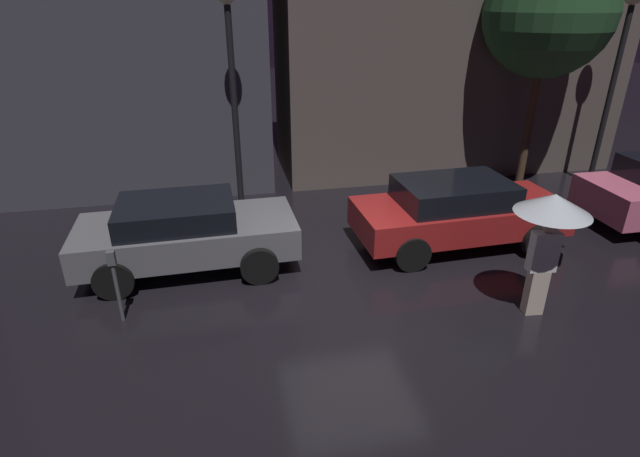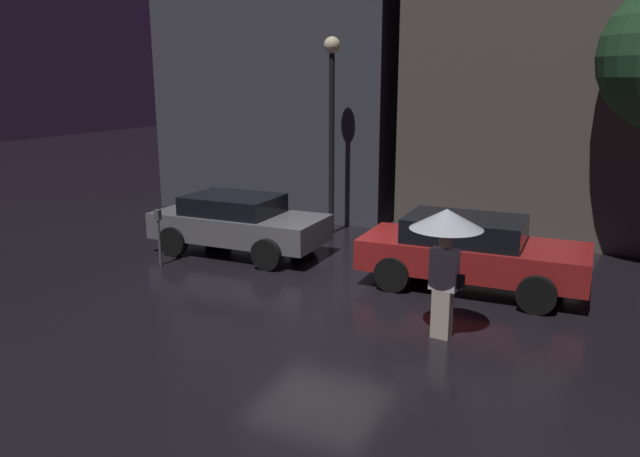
{
  "view_description": "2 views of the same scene",
  "coord_description": "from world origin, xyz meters",
  "views": [
    {
      "loc": [
        -2.07,
        -7.2,
        4.68
      ],
      "look_at": [
        -0.61,
        -0.17,
        1.32
      ],
      "focal_mm": 28.0,
      "sensor_mm": 36.0,
      "label": 1
    },
    {
      "loc": [
        4.94,
        -10.25,
        3.98
      ],
      "look_at": [
        0.06,
        -0.18,
        1.24
      ],
      "focal_mm": 35.0,
      "sensor_mm": 36.0,
      "label": 2
    }
  ],
  "objects": [
    {
      "name": "ground_plane",
      "position": [
        0.0,
        0.0,
        0.0
      ],
      "size": [
        60.0,
        60.0,
        0.0
      ],
      "primitive_type": "plane",
      "color": "black"
    },
    {
      "name": "pedestrian_with_umbrella",
      "position": [
        2.69,
        -1.25,
        1.66
      ],
      "size": [
        1.11,
        1.11,
        2.06
      ],
      "rotation": [
        0.0,
        0.0,
        -0.1
      ],
      "color": "beige",
      "rests_on": "ground"
    },
    {
      "name": "parked_car_red",
      "position": [
        2.53,
        1.31,
        0.74
      ],
      "size": [
        4.27,
        1.91,
        1.39
      ],
      "rotation": [
        0.0,
        0.0,
        0.03
      ],
      "color": "maroon",
      "rests_on": "ground"
    },
    {
      "name": "building_facade_left",
      "position": [
        -4.4,
        6.5,
        5.11
      ],
      "size": [
        7.31,
        3.0,
        10.22
      ],
      "color": "#3D3D47",
      "rests_on": "ground"
    },
    {
      "name": "street_lamp_near",
      "position": [
        -1.67,
        4.05,
        3.32
      ],
      "size": [
        0.41,
        0.41,
        4.92
      ],
      "color": "black",
      "rests_on": "ground"
    },
    {
      "name": "building_facade_right",
      "position": [
        4.46,
        6.5,
        5.35
      ],
      "size": [
        9.49,
        3.0,
        10.7
      ],
      "color": "#564C47",
      "rests_on": "ground"
    },
    {
      "name": "parking_meter",
      "position": [
        -3.8,
        -0.13,
        0.76
      ],
      "size": [
        0.12,
        0.1,
        1.23
      ],
      "color": "#4C5154",
      "rests_on": "ground"
    },
    {
      "name": "parked_car_grey",
      "position": [
        -2.82,
        1.44,
        0.73
      ],
      "size": [
        4.0,
        1.93,
        1.34
      ],
      "rotation": [
        0.0,
        0.0,
        0.02
      ],
      "color": "slate",
      "rests_on": "ground"
    }
  ]
}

